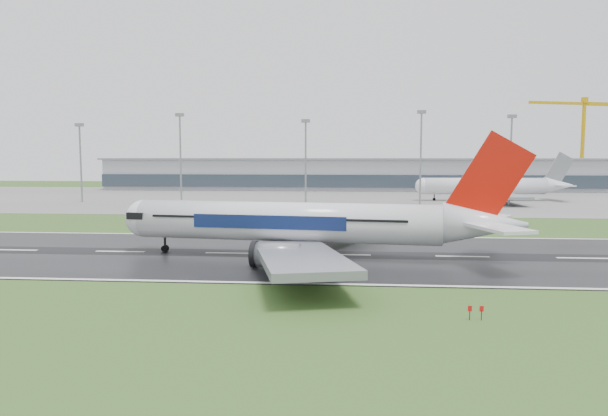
{
  "coord_description": "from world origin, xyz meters",
  "views": [
    {
      "loc": [
        0.45,
        -93.5,
        17.23
      ],
      "look_at": [
        -8.0,
        12.0,
        7.0
      ],
      "focal_mm": 32.31,
      "sensor_mm": 36.0,
      "label": 1
    }
  ],
  "objects": [
    {
      "name": "ground",
      "position": [
        0.0,
        0.0,
        0.0
      ],
      "size": [
        520.0,
        520.0,
        0.0
      ],
      "primitive_type": "plane",
      "color": "#2D4F1D",
      "rests_on": "ground"
    },
    {
      "name": "runway",
      "position": [
        0.0,
        0.0,
        0.05
      ],
      "size": [
        400.0,
        45.0,
        0.1
      ],
      "primitive_type": "cube",
      "color": "black",
      "rests_on": "ground"
    },
    {
      "name": "apron",
      "position": [
        0.0,
        125.0,
        0.04
      ],
      "size": [
        400.0,
        130.0,
        0.08
      ],
      "primitive_type": "cube",
      "color": "slate",
      "rests_on": "ground"
    },
    {
      "name": "terminal",
      "position": [
        0.0,
        185.0,
        7.5
      ],
      "size": [
        240.0,
        36.0,
        15.0
      ],
      "primitive_type": "cube",
      "color": "gray",
      "rests_on": "ground"
    },
    {
      "name": "main_airliner",
      "position": [
        -5.19,
        -2.79,
        10.11
      ],
      "size": [
        74.88,
        72.05,
        20.01
      ],
      "primitive_type": null,
      "rotation": [
        0.0,
        0.0,
        -0.12
      ],
      "color": "silver",
      "rests_on": "runway"
    },
    {
      "name": "parked_airliner",
      "position": [
        54.59,
        118.41,
        8.92
      ],
      "size": [
        64.04,
        60.17,
        17.69
      ],
      "primitive_type": null,
      "rotation": [
        0.0,
        0.0,
        0.07
      ],
      "color": "silver",
      "rests_on": "apron"
    },
    {
      "name": "tower_crane",
      "position": [
        120.88,
        200.0,
        23.23
      ],
      "size": [
        45.75,
        17.0,
        46.46
      ],
      "primitive_type": null,
      "rotation": [
        0.0,
        0.0,
        0.31
      ],
      "color": "#C69309",
      "rests_on": "ground"
    },
    {
      "name": "floodmast_0",
      "position": [
        -97.13,
        100.0,
        13.83
      ],
      "size": [
        0.64,
        0.64,
        27.65
      ],
      "primitive_type": "cylinder",
      "color": "gray",
      "rests_on": "ground"
    },
    {
      "name": "floodmast_1",
      "position": [
        -59.72,
        100.0,
        15.53
      ],
      "size": [
        0.64,
        0.64,
        31.05
      ],
      "primitive_type": "cylinder",
      "color": "gray",
      "rests_on": "ground"
    },
    {
      "name": "floodmast_2",
      "position": [
        -14.47,
        100.0,
        14.34
      ],
      "size": [
        0.64,
        0.64,
        28.69
      ],
      "primitive_type": "cylinder",
      "color": "gray",
      "rests_on": "ground"
    },
    {
      "name": "floodmast_3",
      "position": [
        25.73,
        100.0,
        15.77
      ],
      "size": [
        0.64,
        0.64,
        31.54
      ],
      "primitive_type": "cylinder",
      "color": "gray",
      "rests_on": "ground"
    },
    {
      "name": "floodmast_4",
      "position": [
        56.19,
        100.0,
        14.93
      ],
      "size": [
        0.64,
        0.64,
        29.86
      ],
      "primitive_type": "cylinder",
      "color": "gray",
      "rests_on": "ground"
    }
  ]
}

